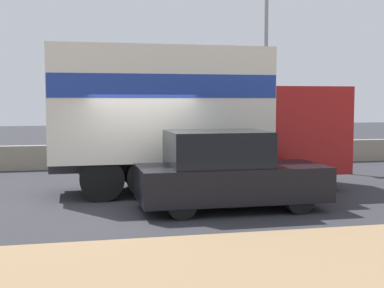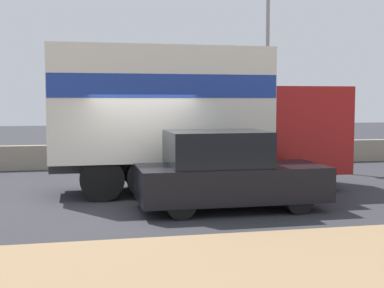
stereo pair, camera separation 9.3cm
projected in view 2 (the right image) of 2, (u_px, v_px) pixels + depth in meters
The scene contains 5 objects.
ground_plane at pixel (149, 209), 11.68m from camera, with size 80.00×80.00×0.00m, color #2D2D33.
stone_wall_backdrop at pixel (121, 156), 18.87m from camera, with size 60.00×0.35×0.83m.
street_lamp at pixel (267, 59), 18.99m from camera, with size 0.56×0.28×6.60m.
box_truck at pixel (188, 111), 13.82m from camera, with size 7.60×2.34×3.67m.
car_hatchback at pixel (227, 172), 11.51m from camera, with size 4.04×1.74×1.71m.
Camera 2 is at (-1.53, -11.46, 2.37)m, focal length 50.00 mm.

